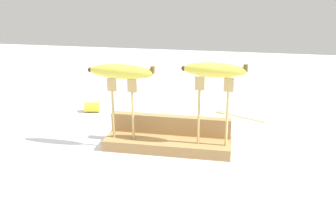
{
  "coord_description": "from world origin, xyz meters",
  "views": [
    {
      "loc": [
        0.18,
        -0.99,
        0.47
      ],
      "look_at": [
        0.0,
        0.0,
        0.13
      ],
      "focal_mm": 41.75,
      "sensor_mm": 36.0,
      "label": 1
    }
  ],
  "objects_px": {
    "fork_fallen_near": "(234,115)",
    "fork_stand_right": "(213,105)",
    "fork_stand_left": "(123,103)",
    "banana_raised_left": "(121,71)",
    "banana_chunk_near": "(93,107)",
    "banana_raised_right": "(215,70)"
  },
  "relations": [
    {
      "from": "banana_chunk_near",
      "to": "fork_stand_left",
      "type": "bearing_deg",
      "value": -54.13
    },
    {
      "from": "fork_stand_left",
      "to": "fork_fallen_near",
      "type": "relative_size",
      "value": 1.0
    },
    {
      "from": "fork_stand_right",
      "to": "fork_stand_left",
      "type": "bearing_deg",
      "value": 180.0
    },
    {
      "from": "banana_raised_right",
      "to": "fork_fallen_near",
      "type": "bearing_deg",
      "value": 80.66
    },
    {
      "from": "fork_stand_left",
      "to": "banana_raised_left",
      "type": "height_order",
      "value": "banana_raised_left"
    },
    {
      "from": "banana_raised_left",
      "to": "banana_raised_right",
      "type": "bearing_deg",
      "value": 0.0
    },
    {
      "from": "fork_stand_left",
      "to": "fork_stand_right",
      "type": "bearing_deg",
      "value": 0.0
    },
    {
      "from": "fork_stand_left",
      "to": "banana_chunk_near",
      "type": "height_order",
      "value": "fork_stand_left"
    },
    {
      "from": "fork_stand_right",
      "to": "banana_raised_right",
      "type": "xyz_separation_m",
      "value": [
        -0.0,
        0.0,
        0.1
      ]
    },
    {
      "from": "fork_fallen_near",
      "to": "banana_raised_left",
      "type": "bearing_deg",
      "value": -132.74
    },
    {
      "from": "fork_stand_right",
      "to": "banana_raised_left",
      "type": "relative_size",
      "value": 1.0
    },
    {
      "from": "fork_stand_right",
      "to": "fork_fallen_near",
      "type": "xyz_separation_m",
      "value": [
        0.05,
        0.33,
        -0.14
      ]
    },
    {
      "from": "banana_raised_left",
      "to": "banana_chunk_near",
      "type": "relative_size",
      "value": 3.12
    },
    {
      "from": "fork_stand_right",
      "to": "banana_raised_right",
      "type": "bearing_deg",
      "value": 177.77
    },
    {
      "from": "banana_raised_left",
      "to": "banana_chunk_near",
      "type": "height_order",
      "value": "banana_raised_left"
    },
    {
      "from": "fork_stand_left",
      "to": "banana_raised_right",
      "type": "distance_m",
      "value": 0.27
    },
    {
      "from": "fork_stand_left",
      "to": "banana_raised_right",
      "type": "bearing_deg",
      "value": 0.0
    },
    {
      "from": "fork_stand_left",
      "to": "fork_stand_right",
      "type": "relative_size",
      "value": 0.92
    },
    {
      "from": "fork_fallen_near",
      "to": "fork_stand_right",
      "type": "bearing_deg",
      "value": -99.33
    },
    {
      "from": "banana_raised_right",
      "to": "banana_chunk_near",
      "type": "relative_size",
      "value": 2.82
    },
    {
      "from": "banana_raised_left",
      "to": "banana_chunk_near",
      "type": "bearing_deg",
      "value": 125.86
    },
    {
      "from": "banana_raised_left",
      "to": "banana_chunk_near",
      "type": "distance_m",
      "value": 0.4
    }
  ]
}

